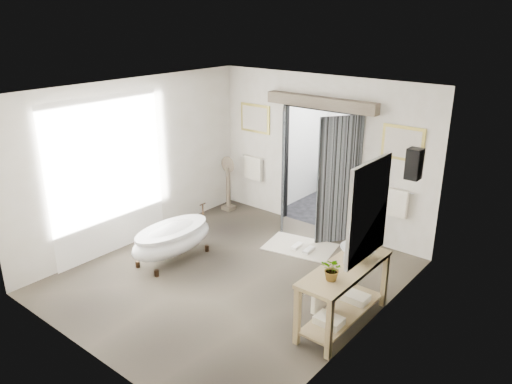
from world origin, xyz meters
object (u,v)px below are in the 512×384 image
vanity (342,290)px  basin (358,252)px  rug (300,247)px  clawfoot_tub (172,238)px

vanity → basin: size_ratio=3.33×
vanity → basin: basin is taller
rug → basin: basin is taller
clawfoot_tub → rug: bearing=50.7°
rug → basin: size_ratio=2.50×
clawfoot_tub → vanity: size_ratio=1.00×
vanity → rug: vanity is taller
clawfoot_tub → basin: size_ratio=3.32×
clawfoot_tub → vanity: bearing=3.3°
rug → basin: 2.30m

